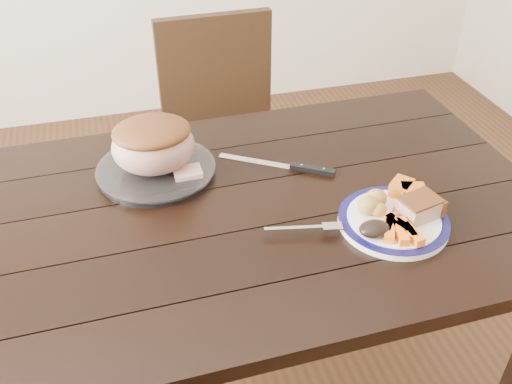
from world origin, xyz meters
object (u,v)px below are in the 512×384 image
object	(u,v)px
pork_slice	(419,208)
carving_knife	(298,167)
fork	(309,228)
dining_table	(223,239)
dinner_plate	(393,222)
serving_platter	(156,171)
roast_joint	(153,146)
chair_far	(225,133)

from	to	relation	value
pork_slice	carving_knife	distance (m)	0.35
fork	dining_table	bearing A→B (deg)	151.34
dinner_plate	fork	distance (m)	0.20
serving_platter	pork_slice	world-z (taller)	pork_slice
dining_table	roast_joint	xyz separation A→B (m)	(-0.13, 0.19, 0.18)
dinner_plate	fork	size ratio (longest dim) A/B	1.44
pork_slice	carving_knife	xyz separation A→B (m)	(-0.20, 0.28, -0.03)
chair_far	carving_knife	distance (m)	0.67
chair_far	pork_slice	bearing A→B (deg)	104.44
serving_platter	carving_knife	bearing A→B (deg)	-11.99
pork_slice	carving_knife	size ratio (longest dim) A/B	0.32
roast_joint	dining_table	bearing A→B (deg)	-55.85
chair_far	pork_slice	distance (m)	0.98
dinner_plate	carving_knife	world-z (taller)	dinner_plate
dining_table	pork_slice	bearing A→B (deg)	-21.16
dining_table	pork_slice	size ratio (longest dim) A/B	17.88
dining_table	pork_slice	world-z (taller)	pork_slice
dinner_plate	serving_platter	world-z (taller)	serving_platter
dinner_plate	serving_platter	xyz separation A→B (m)	(-0.50, 0.36, 0.00)
dining_table	fork	distance (m)	0.25
serving_platter	fork	distance (m)	0.45
dining_table	chair_far	distance (m)	0.77
pork_slice	serving_platter	bearing A→B (deg)	147.29
dinner_plate	fork	xyz separation A→B (m)	(-0.20, 0.02, 0.01)
dinner_plate	serving_platter	bearing A→B (deg)	144.80
pork_slice	fork	world-z (taller)	pork_slice
dining_table	pork_slice	xyz separation A→B (m)	(0.43, -0.17, 0.13)
chair_far	serving_platter	xyz separation A→B (m)	(-0.30, -0.54, 0.23)
dining_table	dinner_plate	bearing A→B (deg)	-23.43
dining_table	serving_platter	size ratio (longest dim) A/B	5.36
pork_slice	fork	size ratio (longest dim) A/B	0.51
roast_joint	serving_platter	bearing A→B (deg)	90.00
dinner_plate	roast_joint	world-z (taller)	roast_joint
chair_far	fork	distance (m)	0.92
dining_table	serving_platter	bearing A→B (deg)	124.15
serving_platter	roast_joint	xyz separation A→B (m)	(0.00, -0.00, 0.08)
roast_joint	dinner_plate	bearing A→B (deg)	-35.20
fork	dinner_plate	bearing A→B (deg)	6.55
chair_far	serving_platter	world-z (taller)	chair_far
fork	roast_joint	xyz separation A→B (m)	(-0.30, 0.34, 0.07)
serving_platter	dining_table	bearing A→B (deg)	-55.85
dining_table	carving_knife	bearing A→B (deg)	26.60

